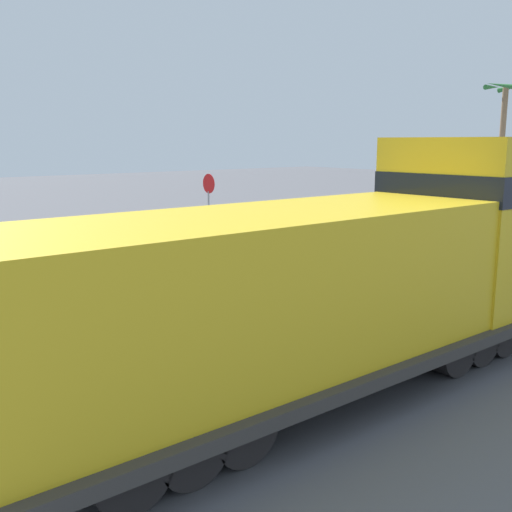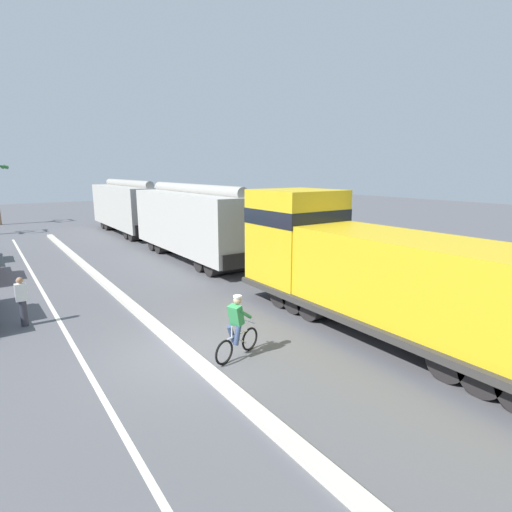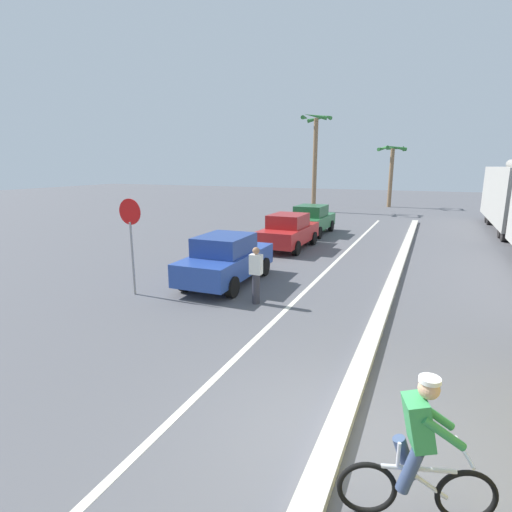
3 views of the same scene
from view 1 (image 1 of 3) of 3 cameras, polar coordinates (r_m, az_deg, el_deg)
name	(u,v)px [view 1 (image 1 of 3)]	position (r m, az deg, el deg)	size (l,w,h in m)	color
ground_plane	(234,300)	(15.85, -2.14, -4.21)	(120.00, 120.00, 0.00)	#56565B
median_curb	(381,267)	(19.91, 11.82, -1.07)	(0.36, 36.00, 0.16)	beige
lane_stripe	(328,259)	(21.49, 6.87, -0.25)	(0.14, 36.00, 0.01)	silver
locomotive	(354,280)	(10.39, 9.31, -2.23)	(3.10, 11.61, 4.20)	gold
parked_car_blue	(284,227)	(23.41, 2.67, 2.75)	(1.92, 4.24, 1.62)	#28479E
parked_car_red	(385,215)	(27.82, 12.22, 3.81)	(1.86, 4.21, 1.62)	red
parked_car_green	(438,208)	(31.38, 16.98, 4.36)	(1.87, 4.22, 1.62)	#286B3D
cyclist	(229,282)	(14.28, -2.59, -2.53)	(1.65, 0.65, 1.71)	black
stop_sign	(209,196)	(23.50, -4.52, 5.72)	(0.76, 0.08, 2.88)	gray
palm_tree_near	(503,121)	(42.03, 22.50, 11.78)	(2.22, 2.36, 7.84)	#846647
pedestrian_by_cars	(285,235)	(21.22, 2.82, 1.98)	(0.34, 0.22, 1.62)	#33333D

